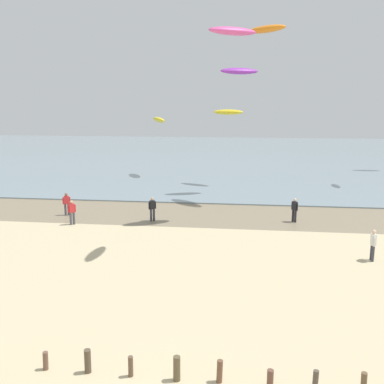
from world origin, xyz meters
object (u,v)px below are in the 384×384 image
(kite_aloft_0, at_px, (266,29))
(kite_aloft_4, at_px, (159,120))
(person_far_down_beach, at_px, (152,208))
(kite_aloft_3, at_px, (239,71))
(kite_aloft_9, at_px, (233,31))
(person_left_flank, at_px, (373,244))
(person_right_flank, at_px, (72,212))
(kite_aloft_8, at_px, (228,112))
(person_mid_beach, at_px, (295,209))
(person_by_waterline, at_px, (67,203))

(kite_aloft_0, relative_size, kite_aloft_4, 1.08)
(person_far_down_beach, height_order, kite_aloft_3, kite_aloft_3)
(kite_aloft_9, bearing_deg, kite_aloft_0, -138.86)
(kite_aloft_3, bearing_deg, kite_aloft_9, 69.19)
(kite_aloft_0, bearing_deg, person_left_flank, -30.41)
(kite_aloft_0, distance_m, kite_aloft_3, 4.78)
(person_right_flank, distance_m, kite_aloft_8, 19.89)
(person_mid_beach, height_order, person_right_flank, same)
(person_by_waterline, distance_m, kite_aloft_0, 20.48)
(kite_aloft_3, bearing_deg, person_left_flank, 95.76)
(person_by_waterline, bearing_deg, person_mid_beach, 0.52)
(person_left_flank, xyz_separation_m, kite_aloft_0, (-5.41, 13.34, 13.01))
(person_far_down_beach, relative_size, kite_aloft_8, 0.53)
(person_right_flank, bearing_deg, kite_aloft_0, 33.20)
(kite_aloft_4, bearing_deg, kite_aloft_9, -0.54)
(kite_aloft_3, bearing_deg, kite_aloft_4, -62.82)
(person_right_flank, distance_m, kite_aloft_3, 19.02)
(kite_aloft_3, xyz_separation_m, kite_aloft_8, (-1.09, 4.21, -3.62))
(person_by_waterline, height_order, person_right_flank, same)
(person_left_flank, xyz_separation_m, kite_aloft_3, (-7.50, 16.47, 10.07))
(person_mid_beach, distance_m, person_by_waterline, 16.66)
(person_left_flank, xyz_separation_m, person_right_flank, (-18.56, 4.73, 0.00))
(person_mid_beach, height_order, kite_aloft_8, kite_aloft_8)
(person_mid_beach, bearing_deg, kite_aloft_8, 111.54)
(person_far_down_beach, bearing_deg, kite_aloft_9, 6.99)
(person_right_flank, bearing_deg, kite_aloft_9, 12.05)
(person_far_down_beach, xyz_separation_m, kite_aloft_4, (-3.18, 18.80, 5.48))
(person_by_waterline, bearing_deg, person_far_down_beach, -6.38)
(person_right_flank, xyz_separation_m, person_far_down_beach, (5.29, 1.62, 0.00))
(kite_aloft_0, bearing_deg, kite_aloft_9, -73.54)
(kite_aloft_8, bearing_deg, kite_aloft_0, 137.45)
(person_by_waterline, relative_size, person_right_flank, 1.00)
(person_left_flank, relative_size, kite_aloft_9, 0.50)
(kite_aloft_9, bearing_deg, person_left_flank, 110.36)
(person_left_flank, height_order, kite_aloft_0, kite_aloft_0)
(person_right_flank, xyz_separation_m, kite_aloft_8, (9.98, 15.95, 6.45))
(person_left_flank, relative_size, kite_aloft_8, 0.53)
(person_mid_beach, distance_m, person_left_flank, 7.96)
(person_left_flank, height_order, kite_aloft_4, kite_aloft_4)
(person_right_flank, bearing_deg, kite_aloft_8, 57.97)
(kite_aloft_3, distance_m, kite_aloft_4, 13.29)
(person_mid_beach, xyz_separation_m, kite_aloft_9, (-4.56, -0.23, 11.93))
(person_mid_beach, distance_m, kite_aloft_9, 12.78)
(person_left_flank, relative_size, kite_aloft_0, 0.48)
(person_right_flank, bearing_deg, person_mid_beach, 9.36)
(person_right_flank, height_order, kite_aloft_3, kite_aloft_3)
(person_far_down_beach, relative_size, kite_aloft_9, 0.50)
(kite_aloft_0, relative_size, kite_aloft_3, 1.03)
(person_far_down_beach, bearing_deg, kite_aloft_3, 60.27)
(person_mid_beach, relative_size, kite_aloft_4, 0.52)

